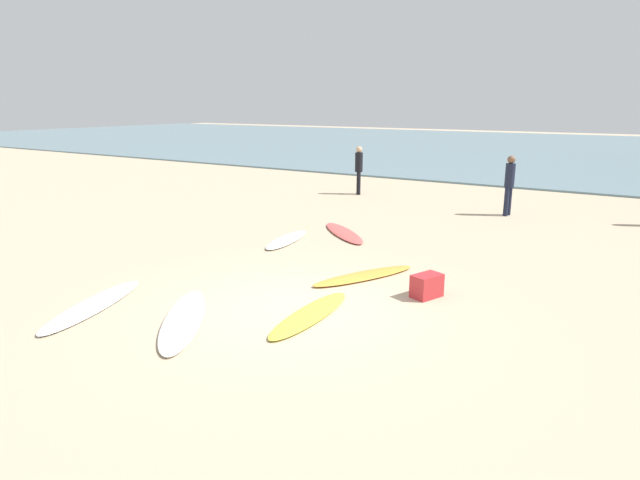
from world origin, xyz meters
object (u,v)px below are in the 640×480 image
surfboard_1 (183,319)px  beachgoer_near (359,168)px  surfboard_4 (344,233)px  surfboard_0 (94,305)px  beach_cooler (427,286)px  surfboard_2 (364,276)px  beachgoer_mid (509,182)px  surfboard_5 (287,240)px  surfboard_3 (310,314)px

surfboard_1 → beachgoer_near: 12.53m
surfboard_1 → surfboard_4: 6.36m
surfboard_0 → beach_cooler: size_ratio=4.82×
surfboard_2 → beachgoer_mid: 7.69m
surfboard_4 → surfboard_5: (-0.82, -1.38, 0.00)m
surfboard_2 → surfboard_4: (-2.11, 2.89, -0.00)m
surfboard_1 → surfboard_4: surfboard_4 is taller
surfboard_1 → beach_cooler: size_ratio=4.86×
surfboard_4 → surfboard_5: bearing=10.8°
beachgoer_mid → surfboard_1: bearing=-1.7°
beachgoer_mid → beachgoer_near: bearing=-90.4°
surfboard_3 → beachgoer_near: size_ratio=1.29×
surfboard_0 → surfboard_4: size_ratio=1.05×
surfboard_0 → surfboard_4: surfboard_4 is taller
surfboard_5 → beachgoer_mid: size_ratio=1.14×
surfboard_0 → surfboard_2: bearing=-148.4°
beachgoer_mid → beach_cooler: (0.55, -7.95, -0.80)m
surfboard_2 → beach_cooler: (1.42, -0.37, 0.17)m
surfboard_5 → beach_cooler: bearing=-33.9°
surfboard_0 → surfboard_3: size_ratio=1.13×
surfboard_0 → surfboard_2: (3.11, 3.79, 0.01)m
surfboard_1 → beachgoer_near: size_ratio=1.47×
surfboard_5 → beach_cooler: size_ratio=3.83×
surfboard_3 → beach_cooler: size_ratio=4.25×
surfboard_2 → surfboard_5: (-2.93, 1.51, 0.00)m
surfboard_1 → surfboard_3: bearing=1.2°
surfboard_0 → surfboard_5: bearing=-111.0°
surfboard_3 → beach_cooler: (1.25, 1.83, 0.17)m
surfboard_5 → beachgoer_near: 7.38m
surfboard_0 → beachgoer_near: (-1.64, 12.39, 0.95)m
surfboard_2 → surfboard_5: surfboard_5 is taller
surfboard_1 → surfboard_5: surfboard_5 is taller
surfboard_5 → beach_cooler: beach_cooler is taller
surfboard_0 → beachgoer_mid: beachgoer_mid is taller
beach_cooler → surfboard_4: bearing=137.3°
surfboard_4 → beach_cooler: beach_cooler is taller
surfboard_1 → beachgoer_mid: bearing=41.3°
surfboard_4 → beachgoer_near: beachgoer_near is taller
beachgoer_mid → beach_cooler: beachgoer_mid is taller
beachgoer_near → beach_cooler: size_ratio=3.31×
surfboard_4 → surfboard_5: 1.61m
surfboard_3 → beachgoer_near: (-4.92, 10.81, 0.95)m
beachgoer_near → surfboard_0: bearing=156.2°
surfboard_3 → beach_cooler: 2.22m
beachgoer_near → beach_cooler: bearing=-176.8°
surfboard_4 → surfboard_2: bearing=77.8°
surfboard_3 → beachgoer_mid: beachgoer_mid is taller
beachgoer_mid → surfboard_5: bearing=-22.2°
surfboard_1 → beachgoer_near: bearing=68.5°
surfboard_3 → surfboard_5: size_ratio=1.11×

